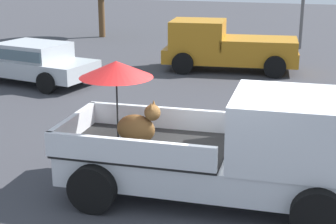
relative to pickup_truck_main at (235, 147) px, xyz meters
name	(u,v)px	position (x,y,z in m)	size (l,w,h in m)	color
ground_plane	(210,197)	(-0.41, -0.02, -0.97)	(80.00, 80.00, 0.00)	#38383D
pickup_truck_main	(235,147)	(0.00, 0.00, 0.00)	(5.15, 2.49, 2.31)	black
pickup_truck_red	(225,46)	(-2.34, 10.31, -0.10)	(4.98, 2.62, 1.80)	black
parked_sedan_near	(33,61)	(-7.91, 6.41, -0.23)	(4.54, 2.53, 1.33)	black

